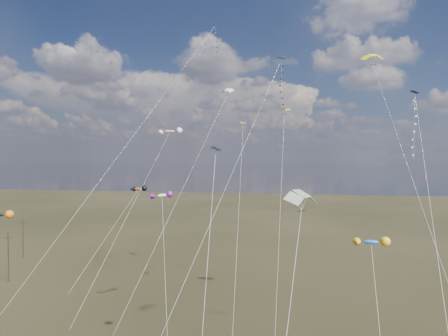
% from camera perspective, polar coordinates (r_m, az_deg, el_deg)
% --- Properties ---
extents(utility_pole_near, '(1.40, 0.20, 8.00)m').
position_cam_1_polar(utility_pole_near, '(75.13, -28.43, -11.08)').
color(utility_pole_near, black).
rests_on(utility_pole_near, ground).
extents(utility_pole_far, '(1.40, 0.20, 8.00)m').
position_cam_1_polar(utility_pole_far, '(90.77, -26.75, -8.92)').
color(utility_pole_far, black).
rests_on(utility_pole_far, ground).
extents(diamond_black_high, '(12.18, 18.18, 32.43)m').
position_cam_1_polar(diamond_black_high, '(48.72, 7.36, 10.35)').
color(diamond_black_high, black).
rests_on(diamond_black_high, ground).
extents(diamond_navy_tall, '(20.54, 24.76, 39.66)m').
position_cam_1_polar(diamond_navy_tall, '(57.87, -3.65, 15.09)').
color(diamond_navy_tall, '#0E1C46').
rests_on(diamond_navy_tall, ground).
extents(diamond_black_mid, '(1.61, 13.16, 21.14)m').
position_cam_1_polar(diamond_black_mid, '(31.63, -1.96, -7.87)').
color(diamond_black_mid, black).
rests_on(diamond_black_mid, ground).
extents(diamond_navy_right, '(2.25, 20.09, 26.67)m').
position_cam_1_polar(diamond_navy_right, '(41.87, 25.74, 4.12)').
color(diamond_navy_right, '#0C144B').
rests_on(diamond_navy_right, ground).
extents(diamond_orange_center, '(2.40, 21.75, 25.29)m').
position_cam_1_polar(diamond_orange_center, '(50.37, 2.36, -1.36)').
color(diamond_orange_center, orange).
rests_on(diamond_orange_center, ground).
extents(parafoil_yellow, '(7.49, 17.93, 32.57)m').
position_cam_1_polar(parafoil_yellow, '(50.31, 20.54, 14.71)').
color(parafoil_yellow, yellow).
rests_on(parafoil_yellow, ground).
extents(parafoil_blue_white, '(9.59, 25.67, 31.66)m').
position_cam_1_polar(parafoil_blue_white, '(64.42, 0.33, 10.96)').
color(parafoil_blue_white, blue).
rests_on(parafoil_blue_white, ground).
extents(parafoil_striped, '(3.37, 12.35, 18.49)m').
position_cam_1_polar(parafoil_striped, '(25.94, 11.00, -3.73)').
color(parafoil_striped, yellow).
rests_on(parafoil_striped, ground).
extents(parafoil_tricolor, '(1.96, 17.38, 27.67)m').
position_cam_1_polar(parafoil_tricolor, '(58.09, 8.61, 8.09)').
color(parafoil_tricolor, yellow).
rests_on(parafoil_tricolor, ground).
extents(novelty_orange_black, '(8.47, 10.97, 15.50)m').
position_cam_1_polar(novelty_orange_black, '(68.53, -12.21, -2.98)').
color(novelty_orange_black, orange).
rests_on(novelty_orange_black, ground).
extents(novelty_white_purple, '(5.05, 10.65, 15.92)m').
position_cam_1_polar(novelty_white_purple, '(50.82, -8.83, -3.95)').
color(novelty_white_purple, white).
rests_on(novelty_white_purple, ground).
extents(novelty_redwhite_stripe, '(7.51, 20.98, 25.06)m').
position_cam_1_polar(novelty_redwhite_stripe, '(65.72, -7.82, 5.14)').
color(novelty_redwhite_stripe, red).
rests_on(novelty_redwhite_stripe, ground).
extents(novelty_blue_yellow, '(2.20, 8.31, 14.29)m').
position_cam_1_polar(novelty_blue_yellow, '(32.12, 20.31, -10.05)').
color(novelty_blue_yellow, '#1B66B3').
rests_on(novelty_blue_yellow, ground).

